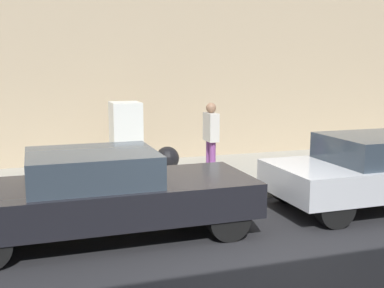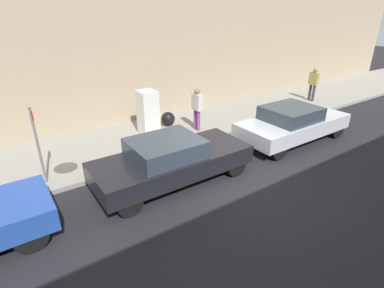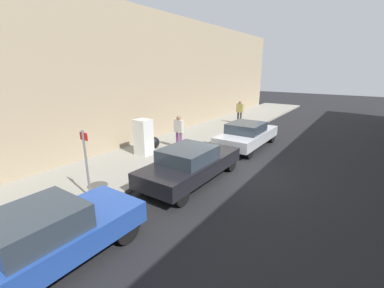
{
  "view_description": "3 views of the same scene",
  "coord_description": "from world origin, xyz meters",
  "px_view_note": "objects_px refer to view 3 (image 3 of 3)",
  "views": [
    {
      "loc": [
        6.41,
        -2.64,
        2.7
      ],
      "look_at": [
        -1.38,
        -0.03,
        1.35
      ],
      "focal_mm": 45.0,
      "sensor_mm": 36.0,
      "label": 1
    },
    {
      "loc": [
        5.7,
        -5.46,
        4.71
      ],
      "look_at": [
        -1.26,
        -0.7,
        0.88
      ],
      "focal_mm": 28.0,
      "sensor_mm": 36.0,
      "label": 2
    },
    {
      "loc": [
        4.18,
        -9.08,
        4.16
      ],
      "look_at": [
        -2.28,
        0.34,
        0.8
      ],
      "focal_mm": 24.0,
      "sensor_mm": 36.0,
      "label": 3
    }
  ],
  "objects_px": {
    "trash_bag": "(154,142)",
    "parked_sedan_silver": "(247,134)",
    "parked_sedan_dark": "(191,163)",
    "parked_hatchback_blue": "(47,237)",
    "street_sign_post": "(86,161)",
    "discarded_refrigerator": "(143,137)",
    "pedestrian_standing_near": "(240,110)",
    "fire_hydrant": "(37,210)",
    "pedestrian_walking_far": "(179,129)"
  },
  "relations": [
    {
      "from": "trash_bag",
      "to": "parked_sedan_silver",
      "type": "xyz_separation_m",
      "value": [
        3.81,
        3.28,
        0.29
      ]
    },
    {
      "from": "parked_sedan_dark",
      "to": "parked_sedan_silver",
      "type": "relative_size",
      "value": 1.01
    },
    {
      "from": "parked_hatchback_blue",
      "to": "parked_sedan_dark",
      "type": "relative_size",
      "value": 0.88
    },
    {
      "from": "street_sign_post",
      "to": "parked_sedan_dark",
      "type": "xyz_separation_m",
      "value": [
        1.8,
        3.13,
        -0.69
      ]
    },
    {
      "from": "discarded_refrigerator",
      "to": "trash_bag",
      "type": "height_order",
      "value": "discarded_refrigerator"
    },
    {
      "from": "pedestrian_standing_near",
      "to": "parked_sedan_silver",
      "type": "xyz_separation_m",
      "value": [
        2.73,
        -5.04,
        -0.43
      ]
    },
    {
      "from": "parked_hatchback_blue",
      "to": "street_sign_post",
      "type": "bearing_deg",
      "value": 128.79
    },
    {
      "from": "pedestrian_standing_near",
      "to": "parked_sedan_silver",
      "type": "distance_m",
      "value": 5.74
    },
    {
      "from": "parked_sedan_dark",
      "to": "parked_sedan_silver",
      "type": "height_order",
      "value": "parked_sedan_silver"
    },
    {
      "from": "fire_hydrant",
      "to": "pedestrian_standing_near",
      "type": "bearing_deg",
      "value": 93.94
    },
    {
      "from": "pedestrian_walking_far",
      "to": "pedestrian_standing_near",
      "type": "relative_size",
      "value": 0.99
    },
    {
      "from": "trash_bag",
      "to": "street_sign_post",
      "type": "bearing_deg",
      "value": -68.98
    },
    {
      "from": "pedestrian_walking_far",
      "to": "pedestrian_standing_near",
      "type": "distance_m",
      "value": 7.59
    },
    {
      "from": "discarded_refrigerator",
      "to": "pedestrian_walking_far",
      "type": "distance_m",
      "value": 1.96
    },
    {
      "from": "trash_bag",
      "to": "pedestrian_walking_far",
      "type": "relative_size",
      "value": 0.34
    },
    {
      "from": "parked_hatchback_blue",
      "to": "fire_hydrant",
      "type": "bearing_deg",
      "value": 161.51
    },
    {
      "from": "pedestrian_walking_far",
      "to": "parked_sedan_dark",
      "type": "distance_m",
      "value": 3.93
    },
    {
      "from": "fire_hydrant",
      "to": "parked_sedan_dark",
      "type": "bearing_deg",
      "value": 70.79
    },
    {
      "from": "trash_bag",
      "to": "parked_sedan_dark",
      "type": "bearing_deg",
      "value": -28.77
    },
    {
      "from": "street_sign_post",
      "to": "parked_sedan_dark",
      "type": "bearing_deg",
      "value": 60.14
    },
    {
      "from": "discarded_refrigerator",
      "to": "trash_bag",
      "type": "bearing_deg",
      "value": 107.52
    },
    {
      "from": "discarded_refrigerator",
      "to": "pedestrian_standing_near",
      "type": "height_order",
      "value": "pedestrian_standing_near"
    },
    {
      "from": "fire_hydrant",
      "to": "trash_bag",
      "type": "distance_m",
      "value": 7.22
    },
    {
      "from": "street_sign_post",
      "to": "parked_sedan_dark",
      "type": "distance_m",
      "value": 3.68
    },
    {
      "from": "street_sign_post",
      "to": "pedestrian_walking_far",
      "type": "bearing_deg",
      "value": 98.67
    },
    {
      "from": "trash_bag",
      "to": "pedestrian_standing_near",
      "type": "distance_m",
      "value": 8.42
    },
    {
      "from": "discarded_refrigerator",
      "to": "parked_sedan_dark",
      "type": "bearing_deg",
      "value": -16.27
    },
    {
      "from": "fire_hydrant",
      "to": "pedestrian_standing_near",
      "type": "height_order",
      "value": "pedestrian_standing_near"
    },
    {
      "from": "pedestrian_walking_far",
      "to": "parked_sedan_silver",
      "type": "xyz_separation_m",
      "value": [
        2.71,
        2.55,
        -0.42
      ]
    },
    {
      "from": "parked_hatchback_blue",
      "to": "parked_sedan_silver",
      "type": "relative_size",
      "value": 0.89
    },
    {
      "from": "pedestrian_standing_near",
      "to": "street_sign_post",
      "type": "bearing_deg",
      "value": 11.69
    },
    {
      "from": "trash_bag",
      "to": "parked_hatchback_blue",
      "type": "height_order",
      "value": "parked_hatchback_blue"
    },
    {
      "from": "pedestrian_walking_far",
      "to": "street_sign_post",
      "type": "bearing_deg",
      "value": 109.48
    },
    {
      "from": "street_sign_post",
      "to": "parked_sedan_dark",
      "type": "relative_size",
      "value": 0.48
    },
    {
      "from": "discarded_refrigerator",
      "to": "parked_sedan_dark",
      "type": "height_order",
      "value": "discarded_refrigerator"
    },
    {
      "from": "fire_hydrant",
      "to": "discarded_refrigerator",
      "type": "bearing_deg",
      "value": 107.08
    },
    {
      "from": "parked_sedan_silver",
      "to": "pedestrian_standing_near",
      "type": "bearing_deg",
      "value": 118.41
    },
    {
      "from": "parked_hatchback_blue",
      "to": "trash_bag",
      "type": "bearing_deg",
      "value": 117.02
    },
    {
      "from": "street_sign_post",
      "to": "parked_sedan_silver",
      "type": "xyz_separation_m",
      "value": [
        1.8,
        8.5,
        -0.69
      ]
    },
    {
      "from": "pedestrian_standing_near",
      "to": "discarded_refrigerator",
      "type": "bearing_deg",
      "value": 3.27
    },
    {
      "from": "discarded_refrigerator",
      "to": "street_sign_post",
      "type": "height_order",
      "value": "street_sign_post"
    },
    {
      "from": "pedestrian_standing_near",
      "to": "parked_hatchback_blue",
      "type": "relative_size",
      "value": 0.43
    },
    {
      "from": "trash_bag",
      "to": "pedestrian_walking_far",
      "type": "xyz_separation_m",
      "value": [
        1.1,
        0.73,
        0.71
      ]
    },
    {
      "from": "trash_bag",
      "to": "pedestrian_standing_near",
      "type": "xyz_separation_m",
      "value": [
        1.08,
        8.32,
        0.72
      ]
    },
    {
      "from": "street_sign_post",
      "to": "discarded_refrigerator",
      "type": "bearing_deg",
      "value": 111.9
    },
    {
      "from": "discarded_refrigerator",
      "to": "parked_hatchback_blue",
      "type": "xyz_separation_m",
      "value": [
        3.47,
        -6.38,
        -0.27
      ]
    },
    {
      "from": "street_sign_post",
      "to": "fire_hydrant",
      "type": "bearing_deg",
      "value": -85.83
    },
    {
      "from": "parked_sedan_dark",
      "to": "parked_sedan_silver",
      "type": "bearing_deg",
      "value": 90.0
    },
    {
      "from": "pedestrian_standing_near",
      "to": "parked_sedan_dark",
      "type": "relative_size",
      "value": 0.37
    },
    {
      "from": "trash_bag",
      "to": "parked_hatchback_blue",
      "type": "bearing_deg",
      "value": -62.98
    }
  ]
}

